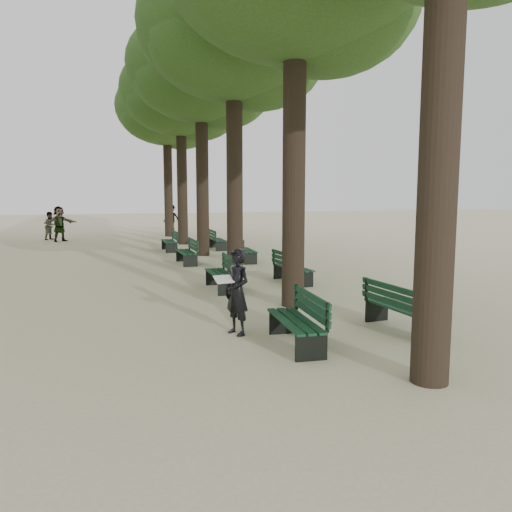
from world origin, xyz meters
name	(u,v)px	position (x,y,z in m)	size (l,w,h in m)	color
ground	(277,350)	(0.00, 0.00, 0.00)	(120.00, 120.00, 0.00)	beige
tree_central_2	(234,29)	(1.50, 8.00, 7.65)	(6.00, 6.00, 9.95)	#33261C
tree_central_3	(201,67)	(1.50, 13.00, 7.65)	(6.00, 6.00, 9.95)	#33261C
tree_central_4	(180,91)	(1.50, 18.00, 7.65)	(6.00, 6.00, 9.95)	#33261C
tree_central_5	(167,108)	(1.50, 23.00, 7.65)	(6.00, 6.00, 9.95)	#33261C
bench_left_0	(296,331)	(0.37, 0.09, 0.27)	(0.71, 1.84, 0.92)	black
bench_left_1	(221,280)	(0.37, 5.37, 0.27)	(0.60, 1.81, 0.92)	black
bench_left_2	(186,257)	(0.37, 10.66, 0.27)	(0.58, 1.80, 0.92)	black
bench_left_3	(169,245)	(0.37, 15.08, 0.27)	(0.60, 1.81, 0.92)	black
bench_right_0	(401,317)	(2.63, 0.36, 0.27)	(0.66, 1.83, 0.92)	black
bench_right_1	(293,274)	(2.63, 5.79, 0.27)	(0.68, 1.83, 0.92)	black
bench_right_2	(246,255)	(2.63, 10.56, 0.27)	(0.70, 1.84, 0.92)	black
bench_right_3	(218,244)	(2.63, 15.08, 0.27)	(0.63, 1.82, 0.92)	black
man_with_map	(237,292)	(-0.39, 1.09, 0.80)	(0.71, 0.71, 1.60)	black
pedestrian_b	(171,218)	(2.27, 27.17, 0.92)	(1.19, 0.37, 1.84)	#262628
pedestrian_a	(51,226)	(-5.19, 22.74, 0.79)	(0.77, 0.32, 1.58)	#262628
pedestrian_e	(59,224)	(-4.65, 21.53, 0.96)	(1.79, 0.39, 1.93)	#262628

